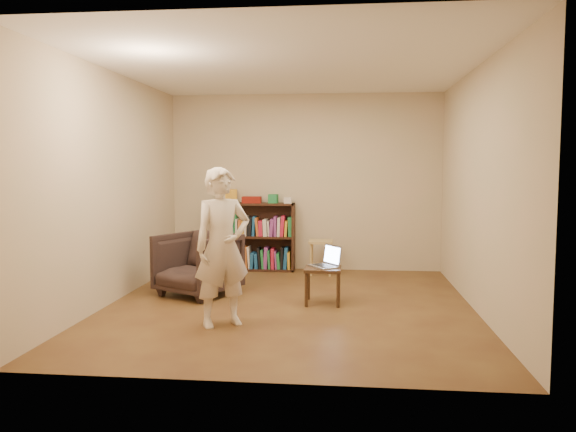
# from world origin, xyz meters

# --- Properties ---
(floor) EXTENTS (4.50, 4.50, 0.00)m
(floor) POSITION_xyz_m (0.00, 0.00, 0.00)
(floor) COLOR #4B2A18
(floor) RESTS_ON ground
(ceiling) EXTENTS (4.50, 4.50, 0.00)m
(ceiling) POSITION_xyz_m (0.00, 0.00, 2.60)
(ceiling) COLOR white
(ceiling) RESTS_ON wall_back
(wall_back) EXTENTS (4.00, 0.00, 4.00)m
(wall_back) POSITION_xyz_m (0.00, 2.25, 1.30)
(wall_back) COLOR #B8AE8B
(wall_back) RESTS_ON floor
(wall_left) EXTENTS (0.00, 4.50, 4.50)m
(wall_left) POSITION_xyz_m (-2.00, 0.00, 1.30)
(wall_left) COLOR #B8AE8B
(wall_left) RESTS_ON floor
(wall_right) EXTENTS (0.00, 4.50, 4.50)m
(wall_right) POSITION_xyz_m (2.00, 0.00, 1.30)
(wall_right) COLOR #B8AE8B
(wall_right) RESTS_ON floor
(bookshelf) EXTENTS (1.20, 0.30, 1.00)m
(bookshelf) POSITION_xyz_m (-0.74, 2.09, 0.44)
(bookshelf) COLOR black
(bookshelf) RESTS_ON floor
(box_yellow) EXTENTS (0.27, 0.22, 0.20)m
(box_yellow) POSITION_xyz_m (-1.12, 2.09, 1.10)
(box_yellow) COLOR gold
(box_yellow) RESTS_ON bookshelf
(red_cloth) EXTENTS (0.30, 0.23, 0.09)m
(red_cloth) POSITION_xyz_m (-0.77, 2.09, 1.05)
(red_cloth) COLOR maroon
(red_cloth) RESTS_ON bookshelf
(box_green) EXTENTS (0.14, 0.14, 0.13)m
(box_green) POSITION_xyz_m (-0.45, 2.10, 1.06)
(box_green) COLOR #217D40
(box_green) RESTS_ON bookshelf
(box_white) EXTENTS (0.11, 0.11, 0.09)m
(box_white) POSITION_xyz_m (-0.23, 2.05, 1.04)
(box_white) COLOR silver
(box_white) RESTS_ON bookshelf
(stool) EXTENTS (0.34, 0.34, 0.49)m
(stool) POSITION_xyz_m (0.26, 1.85, 0.39)
(stool) COLOR tan
(stool) RESTS_ON floor
(armchair) EXTENTS (1.09, 1.10, 0.75)m
(armchair) POSITION_xyz_m (-1.14, 0.40, 0.37)
(armchair) COLOR #2E211F
(armchair) RESTS_ON floor
(side_table) EXTENTS (0.40, 0.40, 0.41)m
(side_table) POSITION_xyz_m (0.37, 0.13, 0.34)
(side_table) COLOR black
(side_table) RESTS_ON floor
(laptop) EXTENTS (0.40, 0.41, 0.24)m
(laptop) POSITION_xyz_m (0.41, 0.18, 0.47)
(laptop) COLOR #A7A6AB
(laptop) RESTS_ON side_table
(person) EXTENTS (0.67, 0.61, 1.53)m
(person) POSITION_xyz_m (-0.56, -0.85, 0.76)
(person) COLOR beige
(person) RESTS_ON floor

